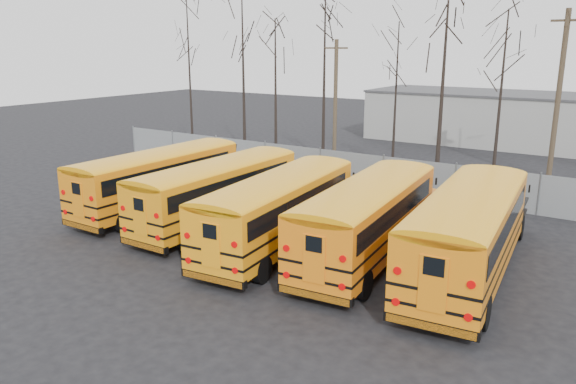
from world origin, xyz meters
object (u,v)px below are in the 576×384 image
Objects in this scene: bus_c at (281,204)px; bus_e at (470,226)px; utility_pole_left at (335,102)px; bus_d at (370,213)px; utility_pole_right at (558,96)px; bus_b at (220,187)px; bus_a at (162,175)px.

bus_e reaches higher than bus_c.
bus_c is 1.34× the size of utility_pole_left.
utility_pole_right reaches higher than bus_d.
bus_b is at bearing -116.45° from utility_pole_right.
utility_pole_left is (1.94, 13.85, 2.45)m from bus_a.
bus_e is at bearing 0.81° from bus_b.
utility_pole_right is (7.03, 17.76, 3.28)m from bus_c.
bus_a is at bearing -122.79° from utility_pole_left.
utility_pole_left reaches higher than bus_a.
bus_d is (3.46, 0.83, 0.02)m from bus_c.
bus_e is at bearing -71.73° from utility_pole_left.
bus_d is (11.29, -0.30, 0.02)m from bus_a.
bus_b is 0.97× the size of bus_c.
utility_pole_left reaches higher than bus_e.
bus_c is 0.95× the size of bus_e.
bus_e is at bearing -83.21° from utility_pole_right.
bus_a is at bearing 174.35° from bus_e.
utility_pole_right is (3.57, 16.93, 3.26)m from bus_d.
utility_pole_right reaches higher than bus_c.
bus_d reaches higher than bus_b.
bus_e is at bearing 3.13° from bus_c.
bus_d is at bearing 7.91° from bus_c.
utility_pole_left is (-1.97, 14.07, 2.48)m from bus_b.
bus_c is at bearing -93.35° from utility_pole_left.
bus_d reaches higher than bus_c.
bus_a is 22.54m from utility_pole_right.
bus_a is 14.20m from utility_pole_left.
utility_pole_left is at bearing 118.16° from bus_d.
utility_pole_right reaches higher than bus_a.
bus_d is at bearing 178.59° from bus_e.
bus_d is 1.35× the size of utility_pole_left.
bus_c is 1.12× the size of utility_pole_right.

